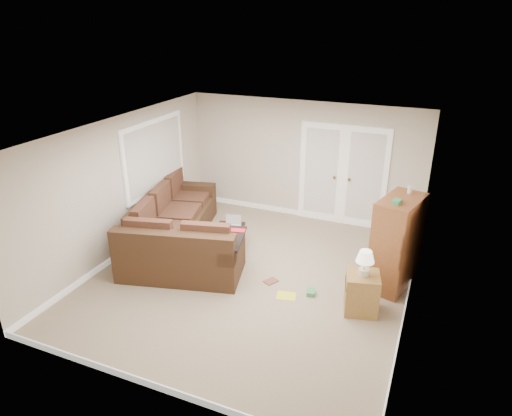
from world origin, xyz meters
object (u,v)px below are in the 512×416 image
at_px(tv_armoire, 396,242).
at_px(coffee_table, 228,241).
at_px(sectional_sofa, 178,234).
at_px(side_cabinet, 362,290).

bearing_deg(tv_armoire, coffee_table, -164.11).
xyz_separation_m(sectional_sofa, tv_armoire, (3.79, 0.41, 0.39)).
height_order(sectional_sofa, side_cabinet, side_cabinet).
distance_m(coffee_table, side_cabinet, 2.74).
bearing_deg(sectional_sofa, coffee_table, 8.16).
relative_size(sectional_sofa, side_cabinet, 3.22).
distance_m(coffee_table, tv_armoire, 2.98).
bearing_deg(coffee_table, side_cabinet, -33.63).
distance_m(tv_armoire, side_cabinet, 1.06).
height_order(coffee_table, side_cabinet, side_cabinet).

